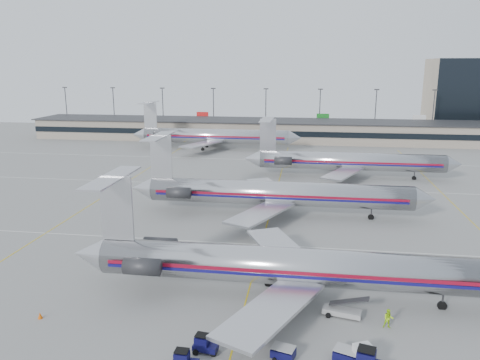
% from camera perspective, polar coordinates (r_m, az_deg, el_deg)
% --- Properties ---
extents(ground, '(260.00, 260.00, 0.00)m').
position_cam_1_polar(ground, '(52.00, 1.48, -11.92)').
color(ground, gray).
rests_on(ground, ground).
extents(apron_markings, '(160.00, 0.15, 0.02)m').
position_cam_1_polar(apron_markings, '(61.11, 2.62, -7.89)').
color(apron_markings, silver).
rests_on(apron_markings, ground).
extents(terminal, '(162.00, 17.00, 6.25)m').
position_cam_1_polar(terminal, '(145.92, 6.16, 6.03)').
color(terminal, gray).
rests_on(terminal, ground).
extents(light_mast_row, '(163.60, 0.40, 15.28)m').
position_cam_1_polar(light_mast_row, '(159.26, 6.42, 8.62)').
color(light_mast_row, '#38383D').
rests_on(light_mast_row, ground).
extents(distant_building, '(30.00, 20.00, 25.00)m').
position_cam_1_polar(distant_building, '(183.73, 26.62, 9.18)').
color(distant_building, tan).
rests_on(distant_building, ground).
extents(jet_foreground, '(46.06, 27.12, 12.06)m').
position_cam_1_polar(jet_foreground, '(46.73, 5.79, -10.35)').
color(jet_foreground, '#BCBDC1').
rests_on(jet_foreground, ground).
extents(jet_second_row, '(46.71, 27.51, 12.23)m').
position_cam_1_polar(jet_second_row, '(71.96, 3.95, -1.58)').
color(jet_second_row, '#BCBDC1').
rests_on(jet_second_row, ground).
extents(jet_third_row, '(43.94, 27.03, 12.02)m').
position_cam_1_polar(jet_third_row, '(98.69, 12.80, 2.27)').
color(jet_third_row, '#BCBDC1').
rests_on(jet_third_row, ground).
extents(jet_back_row, '(47.40, 29.16, 12.96)m').
position_cam_1_polar(jet_back_row, '(129.91, -3.43, 5.41)').
color(jet_back_row, '#BCBDC1').
rests_on(jet_back_row, ground).
extents(tug_left, '(2.09, 1.24, 1.61)m').
position_cam_1_polar(tug_left, '(39.93, -4.42, -19.35)').
color(tug_left, '#0B0A3A').
rests_on(tug_left, ground).
extents(cart_inner, '(2.06, 1.68, 1.02)m').
position_cam_1_polar(cart_inner, '(39.42, 5.29, -20.19)').
color(cart_inner, '#0B0A3A').
rests_on(cart_inner, ground).
extents(cart_outer, '(2.28, 1.93, 1.10)m').
position_cam_1_polar(cart_outer, '(39.78, 12.88, -20.10)').
color(cart_outer, '#0B0A3A').
rests_on(cart_outer, ground).
extents(uld_container, '(2.06, 1.93, 1.73)m').
position_cam_1_polar(uld_container, '(39.42, 14.84, -20.06)').
color(uld_container, '#2D2D30').
rests_on(uld_container, ground).
extents(belt_loader, '(4.26, 2.02, 2.18)m').
position_cam_1_polar(belt_loader, '(45.74, 12.43, -15.26)').
color(belt_loader, '#9A9A9A').
rests_on(belt_loader, ground).
extents(ramp_worker_near, '(0.71, 0.82, 1.90)m').
position_cam_1_polar(ramp_worker_near, '(44.99, 3.35, -14.92)').
color(ramp_worker_near, '#9DC312').
rests_on(ramp_worker_near, ground).
extents(ramp_worker_far, '(0.88, 0.70, 1.78)m').
position_cam_1_polar(ramp_worker_far, '(44.81, 17.64, -15.81)').
color(ramp_worker_far, '#B1ED16').
rests_on(ramp_worker_far, ground).
extents(cone_right, '(0.57, 0.57, 0.68)m').
position_cam_1_polar(cone_right, '(40.66, 11.80, -19.63)').
color(cone_right, '#D45307').
rests_on(cone_right, ground).
extents(cone_left, '(0.57, 0.57, 0.60)m').
position_cam_1_polar(cone_left, '(48.15, -23.19, -14.93)').
color(cone_left, '#D45307').
rests_on(cone_left, ground).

